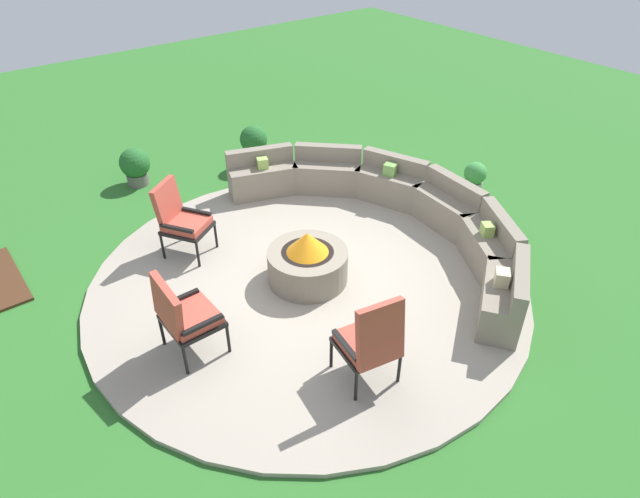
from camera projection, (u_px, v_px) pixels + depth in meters
The scene contains 10 objects.
ground_plane at pixel (308, 282), 7.22m from camera, with size 24.00×24.00×0.00m, color #2D6B28.
patio_circle at pixel (308, 281), 7.20m from camera, with size 5.64×5.64×0.06m, color #9E9384.
fire_pit at pixel (308, 262), 7.03m from camera, with size 1.03×1.03×0.71m.
curved_stone_bench at pixel (395, 209), 8.05m from camera, with size 5.12×2.45×0.74m.
lounge_chair_front_left at pixel (180, 218), 7.39m from camera, with size 0.77×0.76×1.06m.
lounge_chair_front_right at pixel (183, 314), 5.81m from camera, with size 0.64×0.56×1.06m.
lounge_chair_back_left at pixel (371, 340), 5.46m from camera, with size 0.68×0.64×1.11m.
potted_plant_0 at pixel (475, 177), 8.99m from camera, with size 0.37×0.37×0.56m.
potted_plant_1 at pixel (135, 165), 9.23m from camera, with size 0.50×0.50×0.65m.
potted_plant_2 at pixel (254, 145), 9.74m from camera, with size 0.48×0.48×0.77m.
Camera 1 is at (4.56, -3.35, 4.51)m, focal length 30.89 mm.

